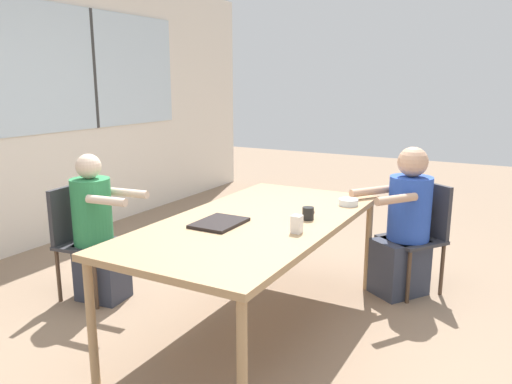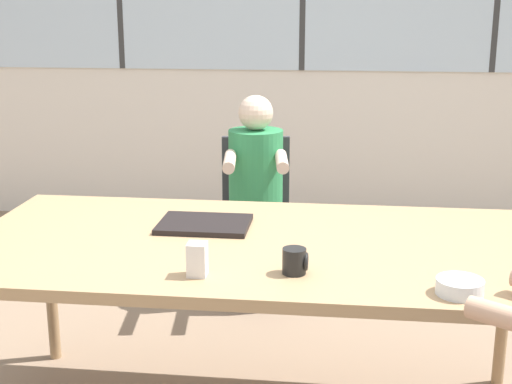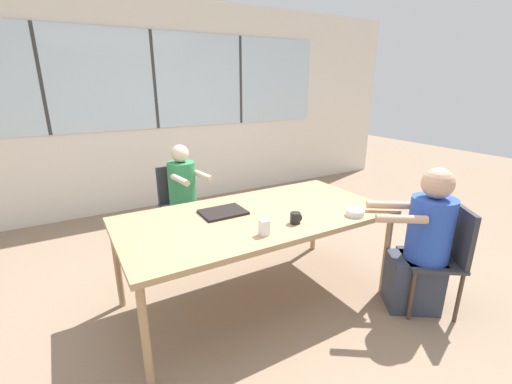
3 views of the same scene
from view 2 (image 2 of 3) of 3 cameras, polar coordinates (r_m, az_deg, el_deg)
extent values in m
cube|color=silver|center=(5.13, 3.75, 12.85)|extent=(8.40, 0.06, 2.80)
cube|color=tan|center=(2.53, 0.00, -4.38)|extent=(2.07, 1.04, 0.04)
cylinder|color=tan|center=(3.34, -16.13, -7.09)|extent=(0.05, 0.05, 0.72)
cylinder|color=tan|center=(3.17, 19.25, -8.57)|extent=(0.05, 0.05, 0.72)
cube|color=#333338|center=(3.92, -0.02, -2.25)|extent=(0.45, 0.45, 0.03)
cube|color=#333338|center=(4.03, -0.02, 1.52)|extent=(0.38, 0.08, 0.42)
cylinder|color=#4C3828|center=(3.83, 2.54, -6.11)|extent=(0.03, 0.03, 0.41)
cylinder|color=#4C3828|center=(3.83, -2.57, -6.11)|extent=(0.03, 0.03, 0.41)
cylinder|color=#4C3828|center=(4.15, 2.33, -4.44)|extent=(0.03, 0.03, 0.41)
cylinder|color=#4C3828|center=(4.15, -2.37, -4.44)|extent=(0.03, 0.03, 0.41)
cube|color=#333847|center=(3.89, -0.02, -5.57)|extent=(0.30, 0.38, 0.44)
cylinder|color=#2D844C|center=(3.81, -0.02, 1.31)|extent=(0.29, 0.29, 0.50)
sphere|color=beige|center=(3.75, -0.02, 6.36)|extent=(0.18, 0.18, 0.18)
cylinder|color=beige|center=(3.54, 2.09, 2.48)|extent=(0.10, 0.32, 0.06)
cylinder|color=beige|center=(3.54, -2.13, 2.48)|extent=(0.10, 0.32, 0.06)
cube|color=black|center=(2.69, -4.14, -2.59)|extent=(0.34, 0.26, 0.02)
cylinder|color=black|center=(2.22, 3.07, -5.54)|extent=(0.07, 0.07, 0.08)
torus|color=black|center=(2.22, 4.04, -5.57)|extent=(0.01, 0.06, 0.06)
cube|color=silver|center=(2.21, -4.72, -5.40)|extent=(0.06, 0.06, 0.11)
cylinder|color=silver|center=(2.15, 15.98, -7.30)|extent=(0.14, 0.14, 0.05)
camera|label=1|loc=(3.13, -67.55, 6.93)|focal=35.00mm
camera|label=3|loc=(1.55, -75.80, 9.90)|focal=24.00mm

